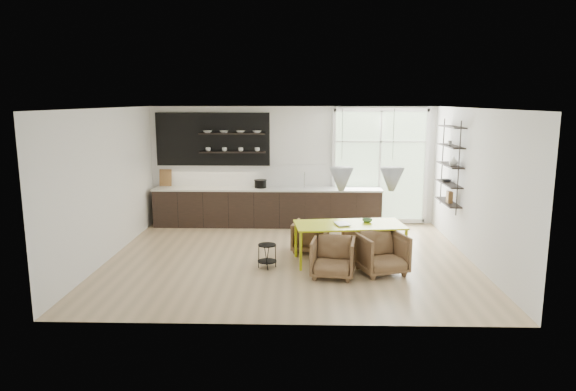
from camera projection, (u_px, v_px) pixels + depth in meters
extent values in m
cube|color=#CFB085|center=(289.00, 259.00, 10.02)|extent=(7.00, 6.00, 0.01)
cube|color=white|center=(292.00, 166.00, 12.70)|extent=(7.00, 0.02, 2.90)
cube|color=white|center=(107.00, 185.00, 9.84)|extent=(0.02, 6.00, 2.90)
cube|color=white|center=(475.00, 186.00, 9.66)|extent=(0.02, 6.00, 2.90)
cube|color=white|center=(289.00, 108.00, 9.48)|extent=(7.00, 6.00, 0.01)
cube|color=#B2D1A5|center=(379.00, 166.00, 12.61)|extent=(2.20, 0.02, 2.70)
cube|color=white|center=(380.00, 166.00, 12.58)|extent=(2.30, 0.08, 2.80)
cone|color=silver|center=(341.00, 179.00, 9.20)|extent=(0.44, 0.44, 0.42)
cone|color=silver|center=(392.00, 179.00, 9.17)|extent=(0.44, 0.44, 0.42)
cylinder|color=black|center=(342.00, 134.00, 9.05)|extent=(0.01, 0.01, 0.89)
cylinder|color=black|center=(393.00, 134.00, 9.03)|extent=(0.01, 0.01, 0.89)
cube|color=black|center=(267.00, 208.00, 12.57)|extent=(5.50, 0.65, 0.90)
cube|color=silver|center=(267.00, 189.00, 12.48)|extent=(5.54, 0.69, 0.04)
cube|color=white|center=(268.00, 176.00, 12.75)|extent=(5.50, 0.02, 0.55)
cube|color=black|center=(213.00, 139.00, 12.59)|extent=(2.80, 0.06, 1.30)
cube|color=black|center=(232.00, 134.00, 12.41)|extent=(1.60, 0.28, 0.03)
cube|color=black|center=(233.00, 152.00, 12.50)|extent=(1.60, 0.28, 0.03)
cube|color=brown|center=(166.00, 178.00, 12.74)|extent=(0.30, 0.10, 0.42)
cylinder|color=silver|center=(304.00, 180.00, 12.52)|extent=(0.02, 0.02, 0.40)
imported|color=white|center=(208.00, 132.00, 12.42)|extent=(0.22, 0.22, 0.05)
imported|color=white|center=(224.00, 132.00, 12.41)|extent=(0.22, 0.22, 0.05)
imported|color=white|center=(241.00, 132.00, 12.40)|extent=(0.22, 0.22, 0.05)
imported|color=white|center=(257.00, 132.00, 12.39)|extent=(0.22, 0.22, 0.05)
imported|color=white|center=(208.00, 149.00, 12.50)|extent=(0.12, 0.12, 0.10)
imported|color=white|center=(224.00, 149.00, 12.49)|extent=(0.12, 0.12, 0.10)
imported|color=white|center=(241.00, 149.00, 12.48)|extent=(0.12, 0.12, 0.10)
imported|color=white|center=(257.00, 150.00, 12.47)|extent=(0.12, 0.12, 0.10)
cylinder|color=black|center=(260.00, 184.00, 12.50)|extent=(0.29, 0.29, 0.18)
cube|color=black|center=(459.00, 169.00, 10.20)|extent=(0.02, 0.02, 1.90)
cube|color=black|center=(442.00, 162.00, 11.38)|extent=(0.02, 0.02, 1.90)
cube|color=black|center=(448.00, 202.00, 10.94)|extent=(0.26, 1.20, 0.02)
cube|color=black|center=(449.00, 184.00, 10.87)|extent=(0.26, 1.20, 0.02)
cube|color=black|center=(450.00, 165.00, 10.79)|extent=(0.26, 1.20, 0.02)
cube|color=black|center=(451.00, 146.00, 10.72)|extent=(0.26, 1.20, 0.03)
cube|color=black|center=(452.00, 127.00, 10.65)|extent=(0.26, 1.20, 0.03)
imported|color=white|center=(454.00, 161.00, 10.53)|extent=(0.18, 0.18, 0.19)
imported|color=#333338|center=(446.00, 181.00, 11.06)|extent=(0.22, 0.22, 0.05)
imported|color=white|center=(450.00, 143.00, 10.81)|extent=(0.10, 0.10, 0.09)
cube|color=brown|center=(449.00, 197.00, 10.82)|extent=(0.10, 0.18, 0.24)
cube|color=#C7D50D|center=(349.00, 225.00, 9.68)|extent=(2.14, 1.16, 0.03)
cube|color=#C7D50D|center=(301.00, 251.00, 9.26)|extent=(0.05, 0.05, 0.71)
cube|color=#C7D50D|center=(296.00, 239.00, 10.06)|extent=(0.05, 0.05, 0.71)
cube|color=#C7D50D|center=(406.00, 248.00, 9.44)|extent=(0.05, 0.05, 0.71)
cube|color=#C7D50D|center=(392.00, 237.00, 10.25)|extent=(0.05, 0.05, 0.71)
imported|color=brown|center=(310.00, 236.00, 10.45)|extent=(0.81, 0.82, 0.63)
imported|color=brown|center=(362.00, 235.00, 10.59)|extent=(0.85, 0.86, 0.60)
imported|color=brown|center=(333.00, 257.00, 8.95)|extent=(0.84, 0.86, 0.69)
imported|color=brown|center=(382.00, 253.00, 9.11)|extent=(0.99, 1.01, 0.73)
cylinder|color=black|center=(267.00, 245.00, 9.39)|extent=(0.33, 0.33, 0.02)
cylinder|color=black|center=(267.00, 261.00, 9.45)|extent=(0.35, 0.35, 0.02)
cylinder|color=black|center=(276.00, 256.00, 9.42)|extent=(0.01, 0.01, 0.43)
cylinder|color=black|center=(268.00, 254.00, 9.58)|extent=(0.01, 0.01, 0.43)
cylinder|color=black|center=(259.00, 256.00, 9.44)|extent=(0.01, 0.01, 0.43)
cylinder|color=black|center=(266.00, 259.00, 9.28)|extent=(0.01, 0.01, 0.43)
imported|color=white|center=(336.00, 224.00, 9.58)|extent=(0.31, 0.37, 0.03)
imported|color=#4C784B|center=(367.00, 221.00, 9.82)|extent=(0.25, 0.25, 0.06)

